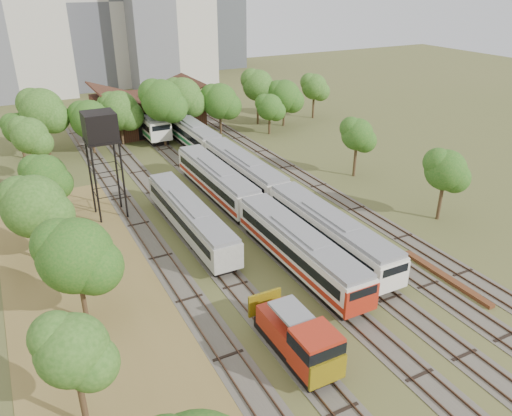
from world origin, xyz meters
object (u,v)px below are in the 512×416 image
railcar_red_set (252,210)px  railcar_green_set (244,171)px  shunter_locomotive (300,340)px  water_tower (100,130)px

railcar_red_set → railcar_green_set: 10.70m
railcar_green_set → shunter_locomotive: bearing=-109.4°
water_tower → railcar_green_set: bearing=1.8°
railcar_red_set → shunter_locomotive: 19.42m
railcar_red_set → railcar_green_set: bearing=68.1°
railcar_green_set → water_tower: water_tower is taller
railcar_green_set → water_tower: 17.51m
shunter_locomotive → water_tower: water_tower is taller
shunter_locomotive → water_tower: bearing=101.9°
shunter_locomotive → railcar_red_set: bearing=72.0°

